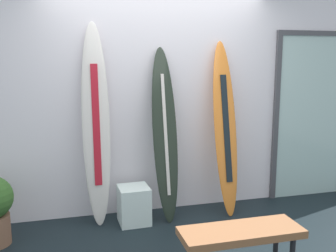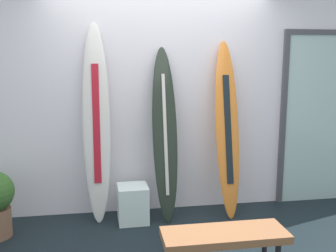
# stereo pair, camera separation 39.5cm
# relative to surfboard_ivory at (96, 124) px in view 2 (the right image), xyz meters

# --- Properties ---
(wall_back) EXTENTS (7.20, 0.20, 2.80)m
(wall_back) POSITION_rel_surfboard_ivory_xyz_m (0.71, 0.28, 0.32)
(wall_back) COLOR white
(wall_back) RESTS_ON ground
(surfboard_ivory) EXTENTS (0.29, 0.33, 2.16)m
(surfboard_ivory) POSITION_rel_surfboard_ivory_xyz_m (0.00, 0.00, 0.00)
(surfboard_ivory) COLOR silver
(surfboard_ivory) RESTS_ON ground
(surfboard_charcoal) EXTENTS (0.29, 0.46, 1.91)m
(surfboard_charcoal) POSITION_rel_surfboard_ivory_xyz_m (0.74, -0.07, -0.14)
(surfboard_charcoal) COLOR #232C23
(surfboard_charcoal) RESTS_ON ground
(surfboard_sunset) EXTENTS (0.29, 0.46, 1.98)m
(surfboard_sunset) POSITION_rel_surfboard_ivory_xyz_m (1.44, -0.08, -0.10)
(surfboard_sunset) COLOR orange
(surfboard_sunset) RESTS_ON ground
(display_block_left) EXTENTS (0.34, 0.34, 0.41)m
(display_block_left) POSITION_rel_surfboard_ivory_xyz_m (0.37, -0.14, -0.88)
(display_block_left) COLOR white
(display_block_left) RESTS_ON ground
(glass_door) EXTENTS (1.06, 0.06, 2.11)m
(glass_door) POSITION_rel_surfboard_ivory_xyz_m (2.72, 0.16, 0.01)
(glass_door) COLOR silver
(glass_door) RESTS_ON ground
(bench) EXTENTS (0.95, 0.34, 0.48)m
(bench) POSITION_rel_surfboard_ivory_xyz_m (0.97, -1.53, -0.66)
(bench) COLOR #95603C
(bench) RESTS_ON ground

